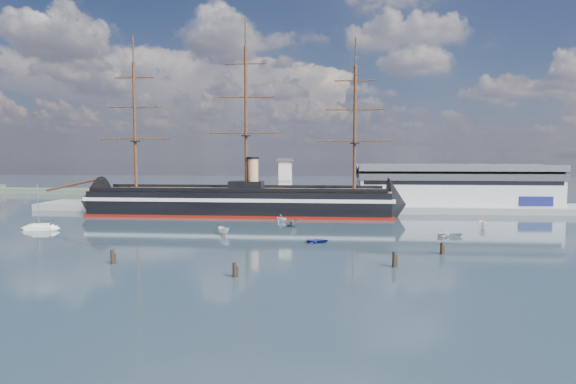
{
  "coord_description": "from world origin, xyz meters",
  "views": [
    {
      "loc": [
        17.46,
        -81.69,
        17.85
      ],
      "look_at": [
        7.21,
        35.0,
        9.0
      ],
      "focal_mm": 30.0,
      "sensor_mm": 36.0,
      "label": 1
    }
  ],
  "objects": [
    {
      "name": "motorboat_e",
      "position": [
        44.06,
        26.48,
        0.0
      ],
      "size": [
        1.68,
        3.49,
        1.58
      ],
      "primitive_type": "imported",
      "rotation": [
        0.0,
        0.0,
        1.47
      ],
      "color": "silver",
      "rests_on": "ground"
    },
    {
      "name": "piling_near_right",
      "position": [
        27.79,
        -4.52,
        0.0
      ],
      "size": [
        0.64,
        0.64,
        3.22
      ],
      "primitive_type": "cylinder",
      "color": "black",
      "rests_on": "ground"
    },
    {
      "name": "piling_far_right",
      "position": [
        37.79,
        6.67,
        0.0
      ],
      "size": [
        0.64,
        0.64,
        2.79
      ],
      "primitive_type": "cylinder",
      "color": "black",
      "rests_on": "ground"
    },
    {
      "name": "piling_near_left",
      "position": [
        -18.28,
        -6.25,
        0.0
      ],
      "size": [
        0.64,
        0.64,
        3.08
      ],
      "primitive_type": "cylinder",
      "color": "black",
      "rests_on": "ground"
    },
    {
      "name": "warehouse",
      "position": [
        58.0,
        80.0,
        7.98
      ],
      "size": [
        63.0,
        21.0,
        11.6
      ],
      "color": "#B7BABC",
      "rests_on": "ground"
    },
    {
      "name": "motorboat_c",
      "position": [
        8.27,
        38.28,
        0.0
      ],
      "size": [
        5.11,
        2.22,
        1.99
      ],
      "primitive_type": "imported",
      "rotation": [
        0.0,
        0.0,
        -0.08
      ],
      "color": "#576066",
      "rests_on": "ground"
    },
    {
      "name": "ground",
      "position": [
        0.0,
        40.0,
        0.0
      ],
      "size": [
        600.0,
        600.0,
        0.0
      ],
      "primitive_type": "plane",
      "color": "#1C303D",
      "rests_on": "ground"
    },
    {
      "name": "motorboat_a",
      "position": [
        -6.28,
        23.57,
        0.0
      ],
      "size": [
        6.2,
        4.75,
        2.36
      ],
      "primitive_type": "imported",
      "rotation": [
        0.0,
        0.0,
        0.51
      ],
      "color": "white",
      "rests_on": "ground"
    },
    {
      "name": "motorboat_d",
      "position": [
        4.24,
        47.55,
        0.0
      ],
      "size": [
        5.58,
        6.1,
        2.13
      ],
      "primitive_type": "imported",
      "rotation": [
        0.0,
        0.0,
        0.9
      ],
      "color": "white",
      "rests_on": "ground"
    },
    {
      "name": "piling_near_mid",
      "position": [
        3.54,
        -13.05,
        0.0
      ],
      "size": [
        0.64,
        0.64,
        2.9
      ],
      "primitive_type": "cylinder",
      "color": "black",
      "rests_on": "ground"
    },
    {
      "name": "sailboat",
      "position": [
        -51.75,
        27.08,
        0.72
      ],
      "size": [
        7.34,
        3.33,
        11.32
      ],
      "rotation": [
        0.0,
        0.0,
        0.18
      ],
      "color": "silver",
      "rests_on": "ground"
    },
    {
      "name": "warship",
      "position": [
        -11.22,
        60.0,
        4.04
      ],
      "size": [
        112.92,
        16.75,
        53.94
      ],
      "rotation": [
        0.0,
        0.0,
        -0.01
      ],
      "color": "black",
      "rests_on": "ground"
    },
    {
      "name": "motorboat_f",
      "position": [
        55.33,
        40.13,
        0.0
      ],
      "size": [
        6.09,
        3.46,
        2.3
      ],
      "primitive_type": "imported",
      "rotation": [
        0.0,
        0.0,
        -0.25
      ],
      "color": "white",
      "rests_on": "ground"
    },
    {
      "name": "quay",
      "position": [
        10.0,
        76.0,
        0.0
      ],
      "size": [
        180.0,
        18.0,
        2.0
      ],
      "primitive_type": "cube",
      "color": "slate",
      "rests_on": "ground"
    },
    {
      "name": "motorboat_b",
      "position": [
        14.94,
        15.94,
        0.0
      ],
      "size": [
        1.48,
        2.95,
        1.32
      ],
      "primitive_type": "imported",
      "rotation": [
        0.0,
        0.0,
        1.7
      ],
      "color": "navy",
      "rests_on": "ground"
    },
    {
      "name": "shoreline",
      "position": [
        -139.23,
        135.0,
        1.45
      ],
      "size": [
        120.0,
        10.0,
        4.0
      ],
      "color": "#3F4C38",
      "rests_on": "ground"
    },
    {
      "name": "quay_tower",
      "position": [
        3.0,
        73.0,
        9.75
      ],
      "size": [
        5.0,
        5.0,
        15.0
      ],
      "color": "silver",
      "rests_on": "ground"
    }
  ]
}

